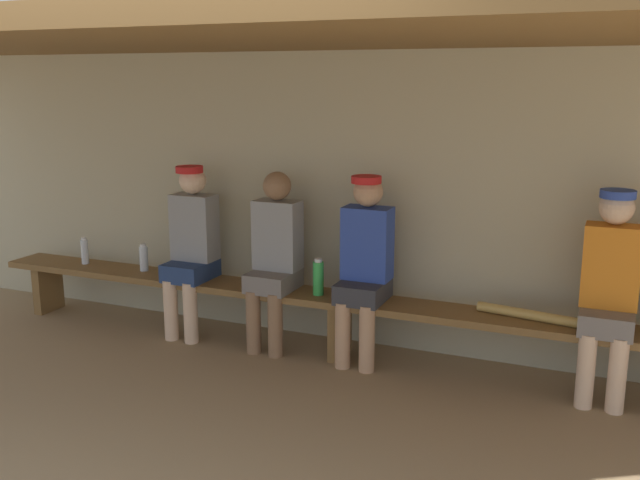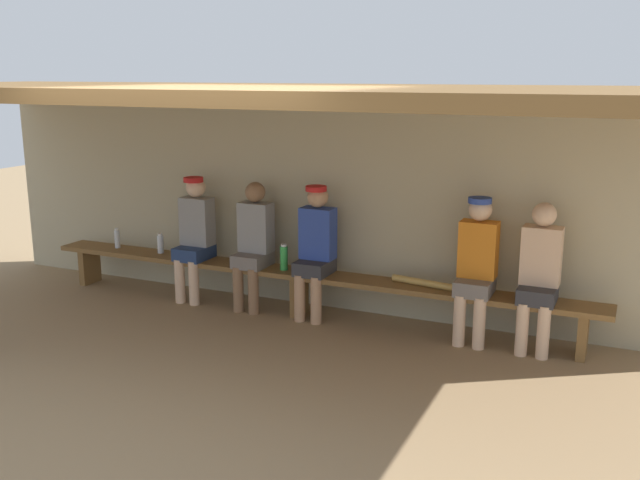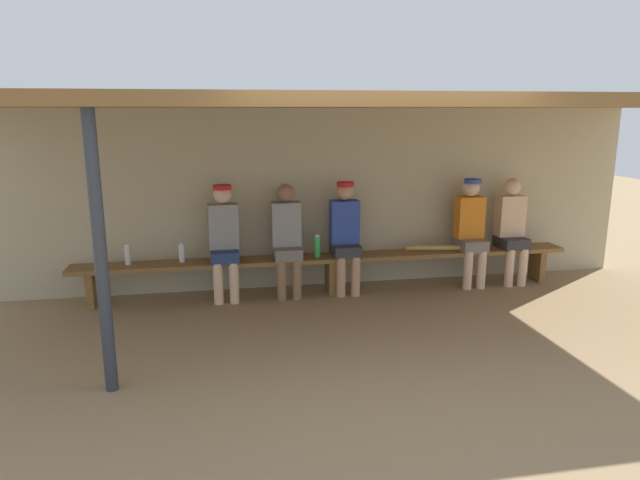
{
  "view_description": "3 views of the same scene",
  "coord_description": "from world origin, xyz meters",
  "px_view_note": "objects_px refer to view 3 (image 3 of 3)",
  "views": [
    {
      "loc": [
        1.81,
        -3.08,
        2.01
      ],
      "look_at": [
        0.01,
        1.15,
        0.96
      ],
      "focal_mm": 40.33,
      "sensor_mm": 36.0,
      "label": 1
    },
    {
      "loc": [
        3.08,
        -4.75,
        2.44
      ],
      "look_at": [
        0.34,
        1.32,
        0.87
      ],
      "focal_mm": 40.16,
      "sensor_mm": 36.0,
      "label": 2
    },
    {
      "loc": [
        -1.34,
        -4.93,
        2.18
      ],
      "look_at": [
        -0.19,
        1.2,
        0.74
      ],
      "focal_mm": 31.87,
      "sensor_mm": 36.0,
      "label": 3
    }
  ],
  "objects_px": {
    "player_leftmost": "(287,236)",
    "water_bottle_orange": "(128,255)",
    "player_in_red": "(345,232)",
    "baseball_bat": "(441,248)",
    "support_post": "(101,256)",
    "player_middle": "(471,227)",
    "player_shirtless_tan": "(511,227)",
    "water_bottle_clear": "(182,253)",
    "player_in_white": "(224,237)",
    "bench": "(330,262)",
    "water_bottle_green": "(317,246)"
  },
  "relations": [
    {
      "from": "support_post",
      "to": "player_in_red",
      "type": "bearing_deg",
      "value": 41.36
    },
    {
      "from": "bench",
      "to": "water_bottle_green",
      "type": "xyz_separation_m",
      "value": [
        -0.16,
        -0.02,
        0.2
      ]
    },
    {
      "from": "player_in_white",
      "to": "baseball_bat",
      "type": "distance_m",
      "value": 2.67
    },
    {
      "from": "water_bottle_clear",
      "to": "baseball_bat",
      "type": "relative_size",
      "value": 0.26
    },
    {
      "from": "player_shirtless_tan",
      "to": "player_in_white",
      "type": "relative_size",
      "value": 0.99
    },
    {
      "from": "water_bottle_clear",
      "to": "player_in_white",
      "type": "bearing_deg",
      "value": -4.4
    },
    {
      "from": "water_bottle_green",
      "to": "baseball_bat",
      "type": "height_order",
      "value": "water_bottle_green"
    },
    {
      "from": "water_bottle_green",
      "to": "player_leftmost",
      "type": "bearing_deg",
      "value": 176.89
    },
    {
      "from": "bench",
      "to": "player_middle",
      "type": "relative_size",
      "value": 4.46
    },
    {
      "from": "water_bottle_green",
      "to": "player_in_white",
      "type": "bearing_deg",
      "value": 178.94
    },
    {
      "from": "player_middle",
      "to": "player_in_red",
      "type": "distance_m",
      "value": 1.61
    },
    {
      "from": "support_post",
      "to": "player_shirtless_tan",
      "type": "relative_size",
      "value": 1.65
    },
    {
      "from": "player_shirtless_tan",
      "to": "water_bottle_orange",
      "type": "xyz_separation_m",
      "value": [
        -4.69,
        0.03,
        -0.16
      ]
    },
    {
      "from": "player_leftmost",
      "to": "player_in_white",
      "type": "distance_m",
      "value": 0.73
    },
    {
      "from": "bench",
      "to": "player_in_white",
      "type": "height_order",
      "value": "player_in_white"
    },
    {
      "from": "water_bottle_orange",
      "to": "player_middle",
      "type": "bearing_deg",
      "value": -0.38
    },
    {
      "from": "water_bottle_clear",
      "to": "player_middle",
      "type": "bearing_deg",
      "value": -0.61
    },
    {
      "from": "water_bottle_orange",
      "to": "water_bottle_green",
      "type": "distance_m",
      "value": 2.18
    },
    {
      "from": "player_leftmost",
      "to": "player_in_white",
      "type": "xyz_separation_m",
      "value": [
        -0.73,
        0.0,
        0.02
      ]
    },
    {
      "from": "player_in_white",
      "to": "baseball_bat",
      "type": "height_order",
      "value": "player_in_white"
    },
    {
      "from": "player_shirtless_tan",
      "to": "baseball_bat",
      "type": "xyz_separation_m",
      "value": [
        -0.94,
        -0.0,
        -0.24
      ]
    },
    {
      "from": "player_middle",
      "to": "player_shirtless_tan",
      "type": "height_order",
      "value": "player_middle"
    },
    {
      "from": "water_bottle_green",
      "to": "bench",
      "type": "bearing_deg",
      "value": 5.8
    },
    {
      "from": "player_shirtless_tan",
      "to": "bench",
      "type": "bearing_deg",
      "value": -179.92
    },
    {
      "from": "player_in_red",
      "to": "baseball_bat",
      "type": "height_order",
      "value": "player_in_red"
    },
    {
      "from": "support_post",
      "to": "player_in_white",
      "type": "xyz_separation_m",
      "value": [
        0.95,
        2.1,
        -0.35
      ]
    },
    {
      "from": "bench",
      "to": "water_bottle_orange",
      "type": "distance_m",
      "value": 2.35
    },
    {
      "from": "player_shirtless_tan",
      "to": "water_bottle_orange",
      "type": "relative_size",
      "value": 5.81
    },
    {
      "from": "player_in_red",
      "to": "player_shirtless_tan",
      "type": "bearing_deg",
      "value": -0.01
    },
    {
      "from": "player_middle",
      "to": "player_in_red",
      "type": "relative_size",
      "value": 1.0
    },
    {
      "from": "player_middle",
      "to": "baseball_bat",
      "type": "distance_m",
      "value": 0.46
    },
    {
      "from": "player_leftmost",
      "to": "water_bottle_orange",
      "type": "height_order",
      "value": "player_leftmost"
    },
    {
      "from": "water_bottle_clear",
      "to": "player_leftmost",
      "type": "bearing_deg",
      "value": -1.79
    },
    {
      "from": "player_shirtless_tan",
      "to": "player_in_white",
      "type": "xyz_separation_m",
      "value": [
        -3.6,
        0.0,
        0.02
      ]
    },
    {
      "from": "player_leftmost",
      "to": "water_bottle_green",
      "type": "relative_size",
      "value": 4.95
    },
    {
      "from": "bench",
      "to": "player_leftmost",
      "type": "xyz_separation_m",
      "value": [
        -0.53,
        0.0,
        0.34
      ]
    },
    {
      "from": "player_leftmost",
      "to": "baseball_bat",
      "type": "xyz_separation_m",
      "value": [
        1.93,
        -0.0,
        -0.24
      ]
    },
    {
      "from": "support_post",
      "to": "water_bottle_green",
      "type": "bearing_deg",
      "value": 45.55
    },
    {
      "from": "player_in_red",
      "to": "water_bottle_orange",
      "type": "xyz_separation_m",
      "value": [
        -2.52,
        0.03,
        -0.18
      ]
    },
    {
      "from": "support_post",
      "to": "water_bottle_orange",
      "type": "bearing_deg",
      "value": 93.57
    },
    {
      "from": "player_middle",
      "to": "baseball_bat",
      "type": "height_order",
      "value": "player_middle"
    },
    {
      "from": "support_post",
      "to": "water_bottle_orange",
      "type": "xyz_separation_m",
      "value": [
        -0.13,
        2.13,
        -0.53
      ]
    },
    {
      "from": "player_in_white",
      "to": "player_in_red",
      "type": "distance_m",
      "value": 1.44
    },
    {
      "from": "bench",
      "to": "player_in_white",
      "type": "bearing_deg",
      "value": 179.84
    },
    {
      "from": "water_bottle_clear",
      "to": "water_bottle_orange",
      "type": "relative_size",
      "value": 0.98
    },
    {
      "from": "water_bottle_clear",
      "to": "water_bottle_green",
      "type": "height_order",
      "value": "water_bottle_green"
    },
    {
      "from": "player_in_white",
      "to": "player_in_red",
      "type": "relative_size",
      "value": 1.0
    },
    {
      "from": "bench",
      "to": "water_bottle_orange",
      "type": "xyz_separation_m",
      "value": [
        -2.34,
        0.03,
        0.18
      ]
    },
    {
      "from": "player_in_red",
      "to": "water_bottle_green",
      "type": "bearing_deg",
      "value": -176.67
    },
    {
      "from": "bench",
      "to": "player_in_white",
      "type": "relative_size",
      "value": 4.46
    }
  ]
}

